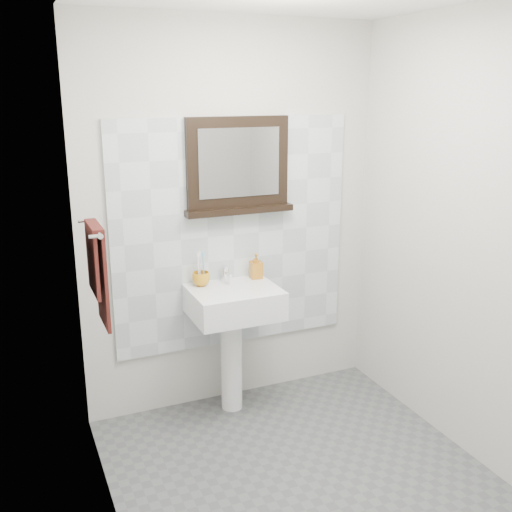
{
  "coord_description": "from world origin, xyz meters",
  "views": [
    {
      "loc": [
        -1.36,
        -2.45,
        2.07
      ],
      "look_at": [
        -0.07,
        0.55,
        1.15
      ],
      "focal_mm": 42.0,
      "sensor_mm": 36.0,
      "label": 1
    }
  ],
  "objects_px": {
    "soap_dispenser": "(256,266)",
    "hand_towel": "(98,267)",
    "framed_mirror": "(238,168)",
    "toothbrush_cup": "(201,279)",
    "pedestal_sink": "(234,315)"
  },
  "relations": [
    {
      "from": "framed_mirror",
      "to": "hand_towel",
      "type": "relative_size",
      "value": 1.3
    },
    {
      "from": "hand_towel",
      "to": "soap_dispenser",
      "type": "bearing_deg",
      "value": 20.22
    },
    {
      "from": "toothbrush_cup",
      "to": "framed_mirror",
      "type": "xyz_separation_m",
      "value": [
        0.28,
        0.06,
        0.68
      ]
    },
    {
      "from": "soap_dispenser",
      "to": "hand_towel",
      "type": "relative_size",
      "value": 0.3
    },
    {
      "from": "toothbrush_cup",
      "to": "soap_dispenser",
      "type": "relative_size",
      "value": 0.67
    },
    {
      "from": "framed_mirror",
      "to": "hand_towel",
      "type": "distance_m",
      "value": 1.14
    },
    {
      "from": "toothbrush_cup",
      "to": "framed_mirror",
      "type": "relative_size",
      "value": 0.16
    },
    {
      "from": "soap_dispenser",
      "to": "hand_towel",
      "type": "height_order",
      "value": "hand_towel"
    },
    {
      "from": "soap_dispenser",
      "to": "toothbrush_cup",
      "type": "bearing_deg",
      "value": -175.29
    },
    {
      "from": "toothbrush_cup",
      "to": "hand_towel",
      "type": "relative_size",
      "value": 0.2
    },
    {
      "from": "pedestal_sink",
      "to": "soap_dispenser",
      "type": "bearing_deg",
      "value": 31.54
    },
    {
      "from": "pedestal_sink",
      "to": "soap_dispenser",
      "type": "distance_m",
      "value": 0.36
    },
    {
      "from": "pedestal_sink",
      "to": "framed_mirror",
      "type": "bearing_deg",
      "value": 58.9
    },
    {
      "from": "pedestal_sink",
      "to": "hand_towel",
      "type": "bearing_deg",
      "value": -162.9
    },
    {
      "from": "hand_towel",
      "to": "toothbrush_cup",
      "type": "bearing_deg",
      "value": 29.56
    }
  ]
}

